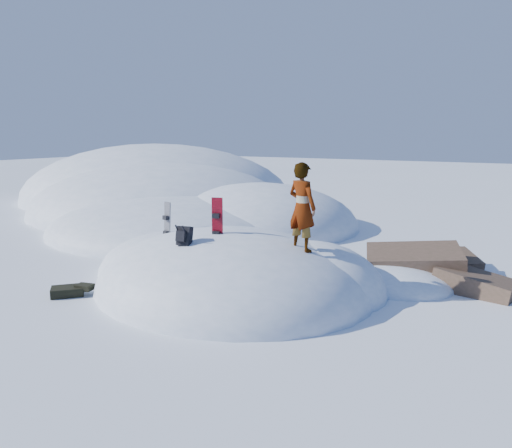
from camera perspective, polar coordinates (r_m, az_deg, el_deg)
The scene contains 9 objects.
ground at distance 12.36m, azimuth -2.87°, elevation -7.55°, with size 120.00×120.00×0.00m, color white.
snow_mound at distance 12.64m, azimuth -2.93°, elevation -7.14°, with size 8.00×6.00×3.00m.
snow_ridge at distance 26.21m, azimuth -10.21°, elevation 1.88°, with size 21.50×18.50×6.40m.
rock_outcrop at distance 13.66m, azimuth 17.64°, elevation -6.22°, with size 4.68×4.41×1.68m.
snowboard_red at distance 11.67m, azimuth -4.48°, elevation -0.30°, with size 0.26×0.18×1.40m.
snowboard_dark at distance 13.09m, azimuth -10.15°, elevation -0.34°, with size 0.26×0.20×1.33m.
backpack at distance 11.24m, azimuth -8.23°, elevation -1.35°, with size 0.37×0.42×0.51m.
gear_pile at distance 12.69m, azimuth -20.45°, elevation -7.12°, with size 1.00×0.88×0.26m.
person at distance 11.03m, azimuth 5.29°, elevation 1.91°, with size 0.72×0.47×1.98m, color slate.
Camera 1 is at (6.46, -9.82, 3.80)m, focal length 35.00 mm.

